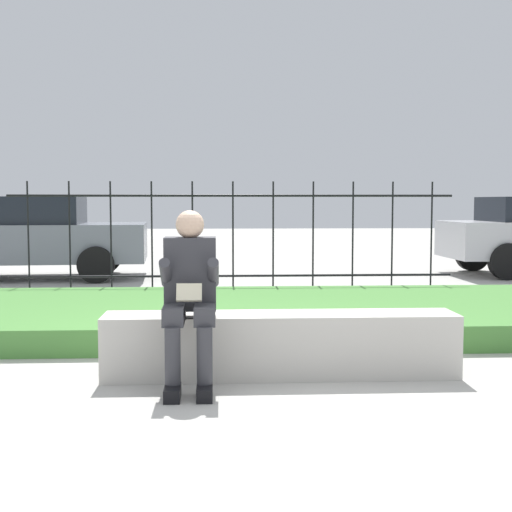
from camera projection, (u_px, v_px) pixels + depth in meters
ground_plane at (246, 376)px, 5.52m from camera, size 60.00×60.00×0.00m
stone_bench at (281, 348)px, 5.52m from camera, size 2.73×0.45×0.49m
person_seated_reader at (190, 290)px, 5.18m from camera, size 0.42×0.73×1.29m
grass_berm at (237, 315)px, 7.75m from camera, size 8.11×3.09×0.25m
iron_fence at (233, 238)px, 9.80m from camera, size 6.11×0.03×1.63m
car_parked_left at (23, 235)px, 12.46m from camera, size 4.27×2.15×1.43m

